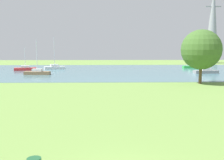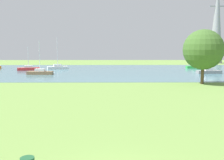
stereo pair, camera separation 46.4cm
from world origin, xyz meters
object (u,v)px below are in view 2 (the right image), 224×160
object	(u,v)px
sailboat_gray	(209,71)
tree_east_far	(203,50)
sailboat_brown	(40,72)
electricity_pylon	(217,22)
sailboat_white	(58,67)
sailboat_green	(196,67)
sailboat_red	(29,68)

from	to	relation	value
sailboat_gray	tree_east_far	distance (m)	17.03
sailboat_brown	sailboat_gray	size ratio (longest dim) A/B	1.14
tree_east_far	electricity_pylon	distance (m)	56.34
sailboat_white	electricity_pylon	distance (m)	54.80
sailboat_gray	sailboat_white	size ratio (longest dim) A/B	0.75
sailboat_brown	sailboat_white	distance (m)	13.60
tree_east_far	electricity_pylon	size ratio (longest dim) A/B	0.29
tree_east_far	sailboat_white	bearing A→B (deg)	133.37
sailboat_green	sailboat_red	xyz separation A→B (m)	(-39.64, -5.50, -0.00)
sailboat_green	sailboat_white	size ratio (longest dim) A/B	0.72
sailboat_green	sailboat_red	bearing A→B (deg)	-172.10
sailboat_brown	sailboat_white	size ratio (longest dim) A/B	0.85
sailboat_gray	tree_east_far	size ratio (longest dim) A/B	0.74
sailboat_brown	electricity_pylon	world-z (taller)	electricity_pylon
electricity_pylon	sailboat_white	bearing A→B (deg)	-153.11
tree_east_far	sailboat_green	bearing A→B (deg)	73.75
sailboat_green	sailboat_gray	distance (m)	13.46
sailboat_green	sailboat_brown	distance (m)	37.71
sailboat_brown	sailboat_red	distance (m)	10.66
sailboat_green	sailboat_gray	bearing A→B (deg)	-97.46
sailboat_gray	tree_east_far	world-z (taller)	tree_east_far
electricity_pylon	tree_east_far	bearing A→B (deg)	-113.14
sailboat_white	sailboat_green	bearing A→B (deg)	2.25
sailboat_green	sailboat_gray	world-z (taller)	sailboat_gray
sailboat_red	electricity_pylon	xyz separation A→B (m)	(53.23, 28.26, 12.96)
sailboat_green	electricity_pylon	xyz separation A→B (m)	(13.59, 22.76, 12.95)
tree_east_far	electricity_pylon	xyz separation A→B (m)	(21.88, 51.20, 8.59)
sailboat_gray	electricity_pylon	xyz separation A→B (m)	(15.34, 36.10, 12.95)
sailboat_red	sailboat_white	size ratio (longest dim) A/B	0.70
sailboat_brown	tree_east_far	distance (m)	29.94
sailboat_gray	sailboat_white	xyz separation A→B (m)	(-32.16, 12.01, 0.02)
sailboat_green	sailboat_red	size ratio (longest dim) A/B	1.03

